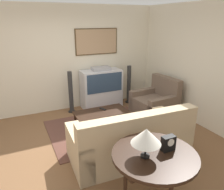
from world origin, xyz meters
TOP-DOWN VIEW (x-y plane):
  - ground_plane at (0.00, 0.00)m, footprint 12.00×12.00m
  - wall_back at (0.01, 2.13)m, footprint 12.00×0.10m
  - wall_right at (2.63, 0.00)m, footprint 0.06×12.00m
  - area_rug at (0.46, 0.59)m, footprint 2.27×1.80m
  - tv at (0.96, 1.80)m, footprint 1.08×0.51m
  - couch at (0.50, -0.61)m, footprint 2.06×1.06m
  - armchair at (2.00, 0.73)m, footprint 0.99×1.01m
  - coffee_table at (0.48, 0.63)m, footprint 1.17×0.59m
  - console_table at (0.26, -1.64)m, footprint 1.06×1.06m
  - table_lamp at (0.11, -1.63)m, footprint 0.36×0.36m
  - mantel_clock at (0.45, -1.64)m, footprint 0.17×0.10m
  - remote at (0.55, 0.74)m, footprint 0.11×0.16m
  - speaker_tower_left at (0.11, 1.80)m, footprint 0.19×0.19m
  - speaker_tower_right at (1.82, 1.80)m, footprint 0.19×0.19m

SIDE VIEW (x-z plane):
  - ground_plane at x=0.00m, z-range 0.00..0.00m
  - area_rug at x=0.46m, z-range 0.00..0.01m
  - armchair at x=2.00m, z-range -0.17..0.79m
  - couch at x=0.50m, z-range -0.15..0.81m
  - coffee_table at x=0.48m, z-range 0.16..0.56m
  - remote at x=0.55m, z-range 0.40..0.42m
  - speaker_tower_left at x=0.11m, z-range -0.03..1.07m
  - speaker_tower_right at x=1.82m, z-range -0.03..1.07m
  - tv at x=0.96m, z-range -0.03..1.10m
  - console_table at x=0.26m, z-range 0.32..1.09m
  - mantel_clock at x=0.45m, z-range 0.77..0.97m
  - table_lamp at x=0.11m, z-range 0.86..1.23m
  - wall_right at x=2.63m, z-range 0.00..2.70m
  - wall_back at x=0.01m, z-range 0.01..2.71m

